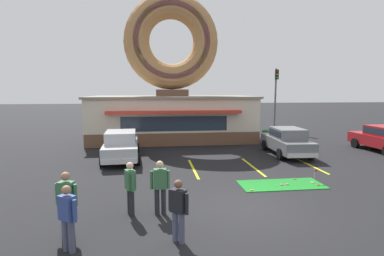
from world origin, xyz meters
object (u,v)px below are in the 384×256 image
at_px(golf_ball, 276,185).
at_px(pedestrian_blue_sweater_man, 68,215).
at_px(car_grey, 287,140).
at_px(putting_flag_pin, 315,173).
at_px(pedestrian_leather_jacket_man, 160,185).
at_px(car_red, 384,138).
at_px(pedestrian_hooded_kid, 178,208).
at_px(car_silver, 121,144).
at_px(pedestrian_clipboard_woman, 67,201).
at_px(trash_bin, 266,137).
at_px(traffic_light_pole, 276,91).
at_px(pedestrian_beanie_man, 130,186).

bearing_deg(golf_ball, pedestrian_blue_sweater_man, -149.53).
bearing_deg(car_grey, putting_flag_pin, -103.10).
bearing_deg(pedestrian_leather_jacket_man, car_grey, 45.53).
height_order(car_red, pedestrian_hooded_kid, pedestrian_hooded_kid).
xyz_separation_m(car_silver, pedestrian_clipboard_woman, (-0.46, -8.63, 0.09)).
bearing_deg(pedestrian_clipboard_woman, car_grey, 41.32).
height_order(golf_ball, putting_flag_pin, putting_flag_pin).
relative_size(putting_flag_pin, trash_bin, 0.56).
height_order(putting_flag_pin, pedestrian_hooded_kid, pedestrian_hooded_kid).
bearing_deg(trash_bin, pedestrian_blue_sweater_man, -126.81).
relative_size(pedestrian_blue_sweater_man, pedestrian_leather_jacket_man, 0.96).
height_order(golf_ball, pedestrian_leather_jacket_man, pedestrian_leather_jacket_man).
relative_size(golf_ball, trash_bin, 0.04).
bearing_deg(car_red, putting_flag_pin, -144.37).
bearing_deg(pedestrian_hooded_kid, traffic_light_pole, 61.54).
bearing_deg(pedestrian_blue_sweater_man, car_silver, 88.66).
height_order(car_silver, trash_bin, car_silver).
distance_m(pedestrian_blue_sweater_man, pedestrian_clipboard_woman, 0.84).
xyz_separation_m(car_grey, trash_bin, (0.10, 3.61, -0.37)).
relative_size(golf_ball, putting_flag_pin, 0.08).
bearing_deg(putting_flag_pin, car_grey, 76.90).
bearing_deg(traffic_light_pole, pedestrian_hooded_kid, -118.46).
xyz_separation_m(golf_ball, putting_flag_pin, (1.78, 0.23, 0.39)).
xyz_separation_m(car_silver, pedestrian_blue_sweater_man, (-0.22, -9.44, 0.02)).
height_order(putting_flag_pin, traffic_light_pole, traffic_light_pole).
distance_m(car_silver, pedestrian_beanie_man, 7.52).
bearing_deg(pedestrian_clipboard_woman, pedestrian_blue_sweater_man, -73.51).
relative_size(pedestrian_beanie_man, traffic_light_pole, 0.28).
bearing_deg(pedestrian_hooded_kid, car_red, 35.18).
bearing_deg(putting_flag_pin, pedestrian_blue_sweater_man, -153.73).
relative_size(putting_flag_pin, pedestrian_leather_jacket_man, 0.33).
distance_m(golf_ball, pedestrian_clipboard_woman, 7.76).
bearing_deg(golf_ball, pedestrian_hooded_kid, -137.15).
relative_size(car_grey, car_silver, 1.00).
bearing_deg(trash_bin, pedestrian_leather_jacket_man, -124.17).
height_order(car_silver, pedestrian_clipboard_woman, pedestrian_clipboard_woman).
height_order(golf_ball, trash_bin, trash_bin).
distance_m(car_red, pedestrian_hooded_kid, 16.61).
height_order(pedestrian_clipboard_woman, pedestrian_beanie_man, pedestrian_clipboard_woman).
height_order(car_silver, car_red, same).
relative_size(car_silver, pedestrian_beanie_man, 2.83).
height_order(golf_ball, car_red, car_red).
bearing_deg(putting_flag_pin, pedestrian_hooded_kid, -145.39).
relative_size(car_grey, pedestrian_hooded_kid, 2.88).
bearing_deg(pedestrian_leather_jacket_man, traffic_light_pole, 58.30).
xyz_separation_m(pedestrian_beanie_man, traffic_light_pole, (12.04, 17.93, 2.80)).
xyz_separation_m(car_red, pedestrian_beanie_man, (-14.89, -7.70, 0.04)).
height_order(pedestrian_blue_sweater_man, pedestrian_clipboard_woman, pedestrian_clipboard_woman).
relative_size(putting_flag_pin, car_silver, 0.12).
distance_m(pedestrian_blue_sweater_man, traffic_light_pole, 24.13).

